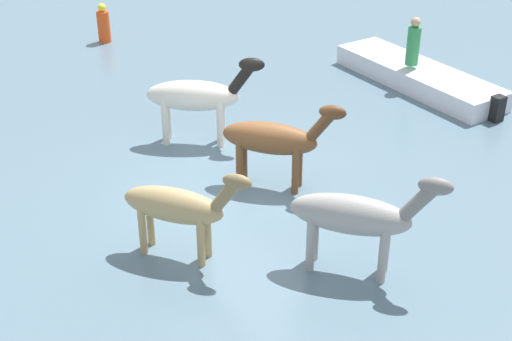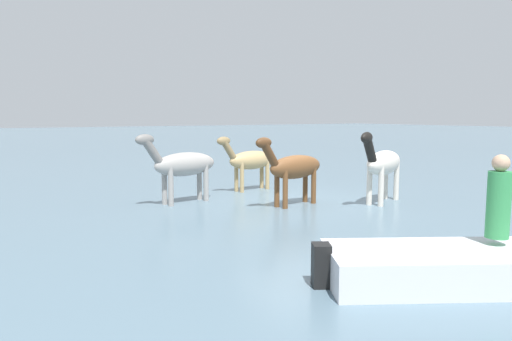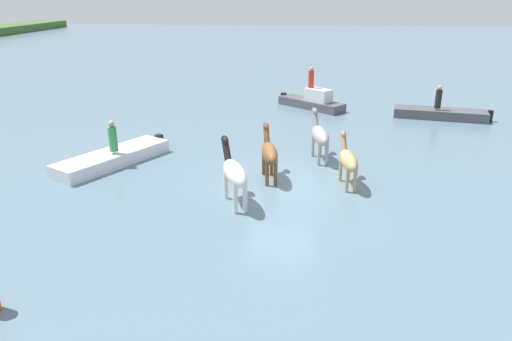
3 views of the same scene
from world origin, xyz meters
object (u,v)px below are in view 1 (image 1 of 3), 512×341
Objects in this scene: horse_dark_mare at (197,96)px; boat_tender_starboard at (418,80)px; horse_dun_straggler at (356,216)px; horse_chestnut_trailing at (178,206)px; buoy_channel_marker at (104,25)px; person_spotter_bow at (413,43)px; horse_lead at (274,139)px.

boat_tender_starboard is at bearing 35.19° from horse_dark_mare.
horse_dun_straggler is 8.12m from boat_tender_starboard.
horse_chestnut_trailing is 0.46× the size of boat_tender_starboard.
horse_chestnut_trailing is at bearing -46.13° from buoy_channel_marker.
horse_dun_straggler is 7.96m from person_spotter_bow.
horse_lead is 9.65m from buoy_channel_marker.
person_spotter_bow is 8.96m from buoy_channel_marker.
buoy_channel_marker is at bearing 120.60° from horse_dark_mare.
horse_dun_straggler is at bearing 128.28° from boat_tender_starboard.
horse_dun_straggler reaches higher than horse_lead.
horse_dark_mare reaches higher than boat_tender_starboard.
horse_lead is 2.92m from horse_dun_straggler.
horse_lead reaches higher than boat_tender_starboard.
buoy_channel_marker is at bearing 134.58° from horse_dun_straggler.
horse_dun_straggler is 12.56m from buoy_channel_marker.
horse_dark_mare is at bearing -121.35° from person_spotter_bow.
boat_tender_starboard is (1.40, 8.86, -0.76)m from horse_chestnut_trailing.
horse_dun_straggler is at bearing 10.84° from horse_chestnut_trailing.
boat_tender_starboard is 4.22× the size of buoy_channel_marker.
person_spotter_bow is (0.86, 6.00, 0.15)m from horse_lead.
horse_lead is 6.29m from boat_tender_starboard.
horse_dark_mare is 4.11m from horse_chestnut_trailing.
boat_tender_starboard is at bearing 73.30° from horse_chestnut_trailing.
horse_chestnut_trailing reaches higher than boat_tender_starboard.
person_spotter_bow is (-0.19, -0.14, 0.97)m from boat_tender_starboard.
person_spotter_bow is 1.04× the size of buoy_channel_marker.
horse_chestnut_trailing is 1.84× the size of person_spotter_bow.
buoy_channel_marker is at bearing 126.16° from horse_chestnut_trailing.
horse_dun_straggler is (2.27, -1.83, 0.03)m from horse_lead.
horse_dun_straggler is at bearing -54.34° from horse_dark_mare.
horse_dun_straggler is at bearing -34.63° from buoy_channel_marker.
horse_lead reaches higher than horse_chestnut_trailing.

